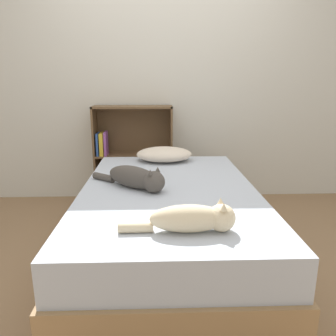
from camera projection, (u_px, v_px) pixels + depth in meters
The scene contains 7 objects.
ground_plane at pixel (169, 260), 2.37m from camera, with size 8.00×8.00×0.00m, color #846647.
wall_back at pixel (164, 81), 3.41m from camera, with size 8.00×0.06×2.50m.
bed at pixel (169, 225), 2.30m from camera, with size 1.21×1.93×0.55m.
pillow at pixel (164, 154), 2.94m from camera, with size 0.50×0.36×0.13m.
cat_light at pixel (195, 219), 1.57m from camera, with size 0.56×0.14×0.16m.
cat_dark at pixel (137, 178), 2.20m from camera, with size 0.53×0.42×0.16m.
bookshelf at pixel (132, 153), 3.46m from camera, with size 0.80×0.26×1.01m.
Camera 1 is at (-0.08, -2.11, 1.26)m, focal length 35.00 mm.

